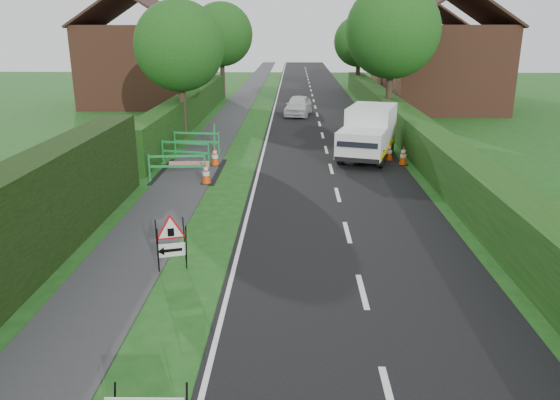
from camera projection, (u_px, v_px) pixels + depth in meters
name	position (u px, v px, depth m)	size (l,w,h in m)	color
ground	(240.00, 314.00, 10.68)	(120.00, 120.00, 0.00)	#194B15
road_surface	(313.00, 97.00, 43.96)	(6.00, 90.00, 0.02)	black
footpath	(245.00, 97.00, 44.09)	(2.00, 90.00, 0.02)	#2D2D30
hedge_west_far	(191.00, 124.00, 31.76)	(1.00, 24.00, 1.80)	#14380F
hedge_east	(410.00, 146.00, 25.76)	(1.20, 50.00, 1.50)	#14380F
house_west	(139.00, 64.00, 38.63)	(7.50, 7.40, 7.88)	brown
house_east_a	(445.00, 66.00, 36.20)	(7.50, 7.40, 7.88)	brown
house_east_b	(415.00, 56.00, 49.52)	(7.50, 7.40, 7.88)	brown
tree_nw	(179.00, 46.00, 26.58)	(4.40, 4.40, 6.70)	#2D2116
tree_ne	(393.00, 31.00, 29.91)	(5.20, 5.20, 7.79)	#2D2116
tree_fw	(221.00, 34.00, 41.72)	(4.80, 4.80, 7.24)	#2D2116
tree_fe	(359.00, 41.00, 45.44)	(4.20, 4.20, 6.33)	#2D2116
triangle_sign	(169.00, 238.00, 12.32)	(1.00, 1.00, 1.16)	black
works_van	(368.00, 131.00, 23.21)	(3.08, 4.96, 2.12)	silver
traffic_cone_0	(403.00, 156.00, 22.12)	(0.38, 0.38, 0.79)	black
traffic_cone_1	(389.00, 151.00, 22.85)	(0.38, 0.38, 0.79)	black
traffic_cone_2	(387.00, 141.00, 24.92)	(0.38, 0.38, 0.79)	black
traffic_cone_3	(206.00, 173.00, 19.45)	(0.38, 0.38, 0.79)	black
traffic_cone_4	(215.00, 156.00, 22.02)	(0.38, 0.38, 0.79)	black
ped_barrier_0	(177.00, 164.00, 19.76)	(2.08, 0.53, 1.00)	green
ped_barrier_1	(185.00, 150.00, 22.03)	(2.09, 0.79, 1.00)	green
ped_barrier_2	(197.00, 140.00, 24.03)	(2.09, 0.58, 1.00)	green
ped_barrier_3	(214.00, 135.00, 24.97)	(0.62, 2.09, 1.00)	green
redwhite_plank	(190.00, 176.00, 20.59)	(1.50, 0.04, 0.25)	red
hatchback_car	(298.00, 106.00, 34.52)	(1.48, 3.68, 1.25)	silver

